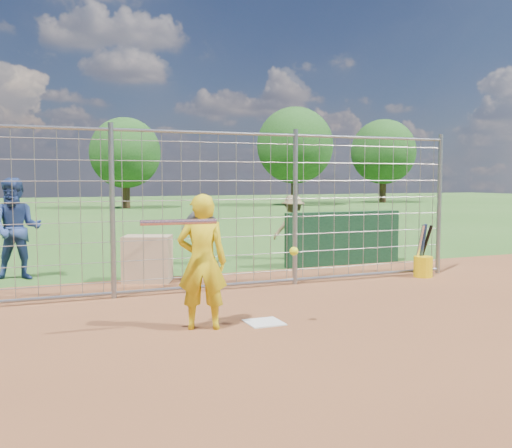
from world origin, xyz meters
name	(u,v)px	position (x,y,z in m)	size (l,w,h in m)	color
ground	(258,320)	(0.00, 0.00, 0.00)	(100.00, 100.00, 0.00)	#2D591E
infield_dirt	(404,407)	(0.00, -3.00, 0.01)	(18.00, 18.00, 0.00)	brown
home_plate	(264,323)	(0.00, -0.20, 0.01)	(0.43, 0.43, 0.02)	silver
dugout_wall	(343,238)	(3.40, 3.60, 0.55)	(2.60, 0.20, 1.10)	#11381E
batter	(202,262)	(-0.78, -0.16, 0.80)	(0.59, 0.39, 1.61)	yellow
bystander_a	(16,229)	(-2.84, 4.27, 0.90)	(0.88, 0.68, 1.80)	navy
bystander_b	(201,230)	(0.68, 4.74, 0.72)	(0.85, 0.35, 1.45)	slate
bystander_c	(293,227)	(2.81, 4.76, 0.71)	(0.92, 0.53, 1.42)	olive
equipment_bin	(148,259)	(-0.75, 3.19, 0.40)	(0.80, 0.55, 0.80)	tan
equipment_in_play	(208,229)	(-0.78, -0.41, 1.21)	(1.84, 0.25, 0.46)	silver
bucket_with_bats	(423,264)	(3.96, 1.76, 0.25)	(0.34, 0.40, 0.97)	yellow
backstop_fence	(210,212)	(0.00, 2.00, 1.26)	(9.08, 0.08, 2.60)	gray
tree_line	(127,146)	(3.13, 28.13, 3.71)	(44.66, 6.72, 6.48)	#3F2B19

